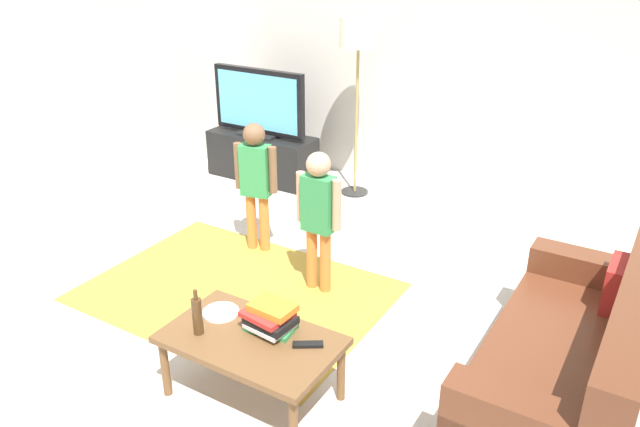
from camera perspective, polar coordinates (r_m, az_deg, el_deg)
name	(u,v)px	position (r m, az deg, el deg)	size (l,w,h in m)	color
ground	(275,330)	(4.42, -4.11, -10.49)	(7.80, 7.80, 0.00)	beige
wall_back	(448,61)	(6.40, 11.55, 13.46)	(6.00, 0.12, 2.70)	silver
area_rug	(236,292)	(4.86, -7.61, -7.05)	(2.20, 1.60, 0.01)	#B28C33
tv_stand	(262,157)	(6.91, -5.27, 5.14)	(1.20, 0.44, 0.50)	black
tv	(259,103)	(6.72, -5.57, 9.95)	(1.10, 0.28, 0.71)	black
couch	(578,367)	(3.89, 22.37, -12.79)	(0.80, 1.80, 0.86)	brown
floor_lamp	(358,42)	(6.15, 3.50, 15.30)	(0.36, 0.36, 1.78)	#262626
child_near_tv	(256,176)	(5.19, -5.85, 3.42)	(0.37, 0.18, 1.12)	orange
child_center	(319,210)	(4.56, -0.14, 0.35)	(0.37, 0.18, 1.10)	orange
coffee_table	(251,344)	(3.67, -6.27, -11.74)	(1.00, 0.60, 0.42)	brown
book_stack	(270,318)	(3.64, -4.53, -9.44)	(0.30, 0.25, 0.17)	#388C4C
bottle	(197,316)	(3.65, -11.09, -9.09)	(0.06, 0.06, 0.28)	#4C3319
tv_remote	(308,345)	(3.55, -1.10, -11.82)	(0.17, 0.05, 0.02)	black
plate	(221,312)	(3.86, -9.00, -8.86)	(0.22, 0.22, 0.02)	white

